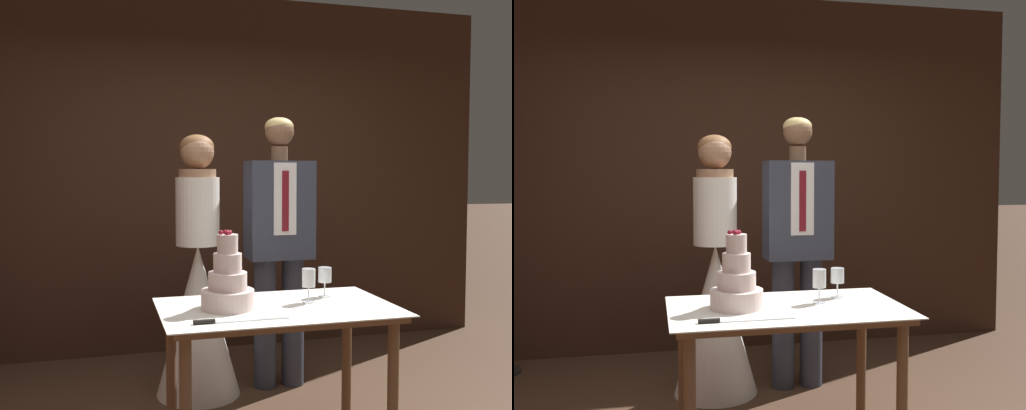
% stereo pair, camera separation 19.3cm
% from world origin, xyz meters
% --- Properties ---
extents(wall_back, '(4.88, 0.12, 2.85)m').
position_xyz_m(wall_back, '(0.00, 2.11, 1.42)').
color(wall_back, '#382116').
rests_on(wall_back, ground_plane).
extents(cake_table, '(1.21, 0.73, 0.75)m').
position_xyz_m(cake_table, '(0.07, 0.28, 0.65)').
color(cake_table, brown).
rests_on(cake_table, ground_plane).
extents(tiered_cake, '(0.27, 0.27, 0.40)m').
position_xyz_m(tiered_cake, '(-0.19, 0.31, 0.87)').
color(tiered_cake, beige).
rests_on(tiered_cake, cake_table).
extents(cake_knife, '(0.46, 0.03, 0.02)m').
position_xyz_m(cake_knife, '(-0.27, 0.05, 0.75)').
color(cake_knife, silver).
rests_on(cake_knife, cake_table).
extents(wine_glass_near, '(0.07, 0.07, 0.18)m').
position_xyz_m(wine_glass_near, '(0.25, 0.33, 0.87)').
color(wine_glass_near, silver).
rests_on(wine_glass_near, cake_table).
extents(wine_glass_middle, '(0.07, 0.07, 0.16)m').
position_xyz_m(wine_glass_middle, '(0.39, 0.44, 0.86)').
color(wine_glass_middle, silver).
rests_on(wine_glass_middle, cake_table).
extents(bride, '(0.54, 0.54, 1.68)m').
position_xyz_m(bride, '(-0.21, 1.12, 0.62)').
color(bride, white).
rests_on(bride, ground_plane).
extents(groom, '(0.43, 0.25, 1.80)m').
position_xyz_m(groom, '(0.34, 1.12, 1.00)').
color(groom, '#333847').
rests_on(groom, ground_plane).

